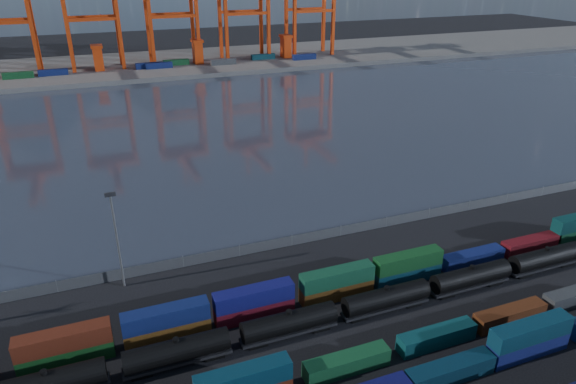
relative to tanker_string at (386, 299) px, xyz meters
name	(u,v)px	position (x,y,z in m)	size (l,w,h in m)	color
ground	(367,342)	(-5.95, -5.07, -2.17)	(700.00, 700.00, 0.00)	black
harbor_water	(201,128)	(-5.95, 99.93, -2.16)	(700.00, 700.00, 0.00)	#2F3644
far_quay	(153,65)	(-5.95, 204.93, -1.17)	(700.00, 70.00, 2.00)	#514F4C
container_row_mid	(431,337)	(1.67, -8.95, -0.67)	(128.35, 2.35, 5.01)	#12125A
container_row_north	(263,303)	(-17.39, 5.61, 0.11)	(140.39, 2.41, 5.13)	#0F174C
tanker_string	(386,299)	(0.00, 0.00, 0.00)	(107.07, 3.02, 4.33)	black
waterfront_fence	(292,241)	(-5.95, 22.93, -1.17)	(160.12, 0.12, 2.20)	#595B5E
yard_light_mast	(117,236)	(-35.95, 20.93, 7.13)	(1.60, 0.40, 16.60)	slate
quay_containers	(133,67)	(-16.95, 190.39, 1.13)	(172.58, 10.99, 2.60)	navy
straddle_carriers	(149,54)	(-8.45, 194.93, 5.65)	(140.00, 7.00, 11.10)	red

